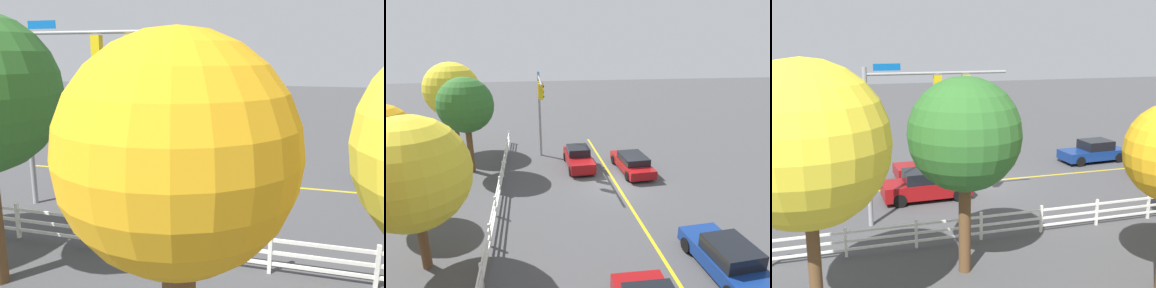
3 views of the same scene
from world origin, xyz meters
TOP-DOWN VIEW (x-y plane):
  - ground_plane at (0.00, 0.00)m, footprint 120.00×120.00m
  - lane_center_stripe at (-4.00, 0.00)m, footprint 28.00×0.16m
  - signal_assembly at (4.44, 4.59)m, footprint 6.12×0.38m
  - car_0 at (1.87, -1.67)m, footprint 4.68×2.07m
  - car_1 at (3.29, 1.97)m, footprint 4.34×1.87m
  - car_3 at (-8.72, -2.10)m, footprint 4.39×2.08m
  - white_rail_fence at (-3.00, 7.34)m, footprint 26.10×0.10m
  - tree_3 at (3.56, 9.59)m, footprint 3.75×3.75m
  - tree_5 at (8.35, 11.46)m, footprint 4.40×4.40m

SIDE VIEW (x-z plane):
  - ground_plane at x=0.00m, z-range 0.00..0.00m
  - lane_center_stripe at x=-4.00m, z-range 0.00..0.01m
  - white_rail_fence at x=-3.00m, z-range 0.03..1.18m
  - car_0 at x=1.87m, z-range 0.00..1.28m
  - car_3 at x=-8.72m, z-range -0.04..1.36m
  - car_1 at x=3.29m, z-range -0.05..1.44m
  - tree_3 at x=3.56m, z-range 1.42..8.09m
  - signal_assembly at x=4.44m, z-range 1.35..8.17m
  - tree_5 at x=8.35m, z-range 1.47..8.84m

